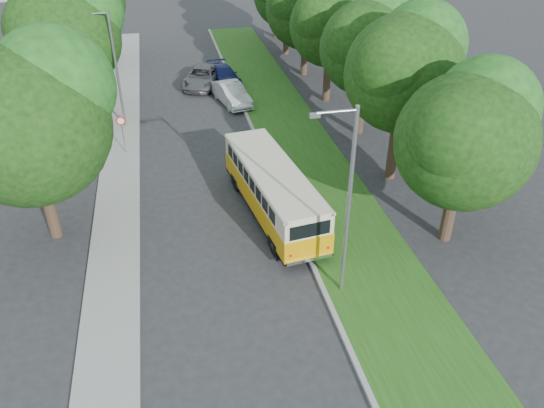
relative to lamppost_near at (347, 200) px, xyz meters
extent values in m
plane|color=#29292C|center=(-4.21, 2.50, -4.37)|extent=(120.00, 120.00, 0.00)
cube|color=gray|center=(-0.61, 7.50, -4.29)|extent=(0.20, 70.00, 0.15)
cube|color=#264B14|center=(1.74, 7.50, -4.30)|extent=(4.50, 70.00, 0.13)
cube|color=gray|center=(-9.01, 7.50, -4.31)|extent=(2.20, 70.00, 0.12)
cylinder|color=#332319|center=(5.95, 2.50, -2.70)|extent=(0.56, 0.56, 3.35)
sphere|color=black|center=(5.95, 2.50, 0.58)|extent=(5.85, 5.85, 5.85)
sphere|color=black|center=(6.97, 3.08, 1.75)|extent=(4.38, 4.38, 4.38)
sphere|color=black|center=(5.07, 1.77, 1.32)|extent=(4.09, 4.09, 4.09)
cylinder|color=#332319|center=(5.75, 8.50, -2.24)|extent=(0.56, 0.56, 4.26)
sphere|color=black|center=(5.75, 8.50, 1.54)|extent=(5.98, 5.98, 5.98)
sphere|color=black|center=(6.80, 9.10, 2.73)|extent=(4.49, 4.49, 4.49)
sphere|color=black|center=(4.86, 7.75, 2.29)|extent=(4.19, 4.19, 4.19)
cylinder|color=#332319|center=(6.08, 14.50, -2.39)|extent=(0.56, 0.56, 3.95)
sphere|color=black|center=(6.08, 14.50, 1.13)|extent=(5.61, 5.61, 5.61)
sphere|color=black|center=(7.06, 15.06, 2.25)|extent=(4.21, 4.21, 4.21)
sphere|color=black|center=(5.24, 13.80, 1.83)|extent=(3.92, 3.92, 3.92)
cylinder|color=#332319|center=(5.69, 20.50, -2.44)|extent=(0.56, 0.56, 3.86)
sphere|color=black|center=(5.69, 20.50, 1.05)|extent=(5.64, 5.64, 5.64)
sphere|color=black|center=(6.68, 21.06, 2.17)|extent=(4.23, 4.23, 4.23)
sphere|color=black|center=(4.85, 19.80, 1.75)|extent=(3.95, 3.95, 3.95)
cylinder|color=#332319|center=(5.59, 26.50, -2.58)|extent=(0.56, 0.56, 3.58)
sphere|color=black|center=(5.59, 26.50, 0.96)|extent=(6.36, 6.36, 6.36)
sphere|color=black|center=(4.64, 25.71, 1.75)|extent=(4.45, 4.45, 4.45)
cylinder|color=#332319|center=(5.46, 32.50, -2.53)|extent=(0.56, 0.56, 3.68)
cylinder|color=#332319|center=(5.84, 38.50, -2.34)|extent=(0.56, 0.56, 4.05)
cylinder|color=#332319|center=(-11.71, 6.50, -2.53)|extent=(0.56, 0.56, 3.68)
sphere|color=black|center=(-11.71, 6.50, 1.18)|extent=(6.80, 6.80, 6.80)
sphere|color=black|center=(-10.52, 7.18, 2.54)|extent=(5.10, 5.10, 5.10)
cylinder|color=#332319|center=(-11.71, 20.50, -2.53)|extent=(0.56, 0.56, 3.68)
sphere|color=black|center=(-11.71, 20.50, 1.18)|extent=(6.80, 6.80, 6.80)
sphere|color=black|center=(-10.52, 21.18, 2.54)|extent=(5.10, 5.10, 5.10)
sphere|color=black|center=(-12.73, 19.65, 2.03)|extent=(4.76, 4.76, 4.76)
cylinder|color=#332319|center=(-11.71, 32.50, -2.53)|extent=(0.56, 0.56, 3.68)
cylinder|color=gray|center=(0.09, 0.00, -0.37)|extent=(0.16, 0.16, 8.00)
cylinder|color=gray|center=(-0.61, 0.00, 3.48)|extent=(1.40, 0.10, 0.10)
cube|color=gray|center=(-1.36, 0.00, 3.41)|extent=(0.35, 0.16, 0.14)
cylinder|color=gray|center=(-8.81, 18.50, -0.62)|extent=(0.16, 0.16, 7.50)
cylinder|color=gray|center=(-9.51, 18.50, 2.98)|extent=(1.40, 0.10, 0.10)
cube|color=gray|center=(-10.26, 18.50, 2.91)|extent=(0.35, 0.16, 0.14)
cylinder|color=gray|center=(-8.71, 14.50, -3.12)|extent=(0.06, 0.06, 2.50)
cone|color=red|center=(-8.71, 14.46, -2.22)|extent=(0.56, 0.02, 0.56)
cone|color=white|center=(-8.71, 14.44, -2.22)|extent=(0.40, 0.02, 0.40)
imported|color=#A5A6AA|center=(-1.21, 11.14, -3.65)|extent=(2.11, 4.35, 1.43)
imported|color=silver|center=(-1.25, 21.22, -3.62)|extent=(2.56, 4.81, 1.51)
imported|color=navy|center=(-1.21, 25.82, -3.71)|extent=(2.58, 4.78, 1.32)
imported|color=#56585E|center=(-2.93, 25.51, -3.63)|extent=(4.09, 5.82, 1.48)
camera|label=1|loc=(-6.05, -15.39, 10.13)|focal=35.00mm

